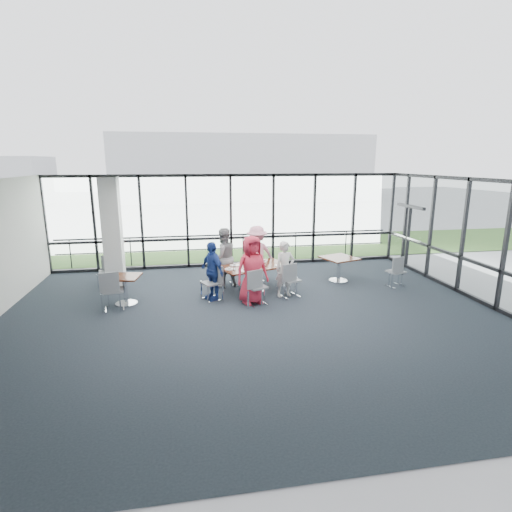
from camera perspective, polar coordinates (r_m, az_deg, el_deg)
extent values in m
cube|color=#1D252D|center=(9.53, -0.09, -8.96)|extent=(12.00, 10.00, 0.02)
cube|color=silver|center=(8.82, -0.10, 10.71)|extent=(12.00, 10.00, 0.04)
cube|color=silver|center=(4.46, 11.22, -13.74)|extent=(12.00, 0.10, 3.20)
cube|color=white|center=(13.91, -3.61, 5.05)|extent=(12.00, 0.10, 3.20)
cube|color=white|center=(11.65, 30.43, 1.58)|extent=(0.10, 10.00, 3.20)
cube|color=black|center=(14.74, 20.90, 2.50)|extent=(0.12, 1.60, 2.10)
cube|color=white|center=(12.04, -19.82, 2.97)|extent=(0.50, 0.50, 3.20)
cube|color=gray|center=(19.09, -5.20, 2.37)|extent=(80.00, 70.00, 0.02)
cube|color=#2B5320|center=(17.13, -4.64, 1.21)|extent=(80.00, 5.00, 0.01)
cube|color=silver|center=(41.06, -2.23, 12.53)|extent=(24.00, 10.00, 6.00)
cylinder|color=#2D2D33|center=(14.69, -3.81, 1.13)|extent=(12.00, 0.06, 0.06)
cube|color=#3B1810|center=(11.23, -0.26, -1.49)|extent=(2.14, 1.64, 0.04)
cylinder|color=silver|center=(11.33, -0.26, -3.32)|extent=(0.12, 0.12, 0.71)
cylinder|color=silver|center=(11.43, -0.26, -4.95)|extent=(0.56, 0.56, 0.03)
cube|color=#3B1810|center=(10.76, -18.29, -2.85)|extent=(0.86, 0.86, 0.04)
cylinder|color=silver|center=(10.86, -18.15, -4.75)|extent=(0.12, 0.12, 0.71)
cube|color=#3B1810|center=(12.45, 11.81, -0.29)|extent=(1.19, 1.19, 0.04)
cylinder|color=silver|center=(12.54, 11.72, -1.95)|extent=(0.12, 0.12, 0.71)
imported|color=red|center=(10.25, -0.59, -2.00)|extent=(0.99, 0.79, 1.78)
imported|color=silver|center=(10.83, 4.15, -1.88)|extent=(0.63, 0.51, 1.53)
imported|color=gray|center=(11.66, -4.72, -0.24)|extent=(0.97, 0.77, 1.75)
imported|color=pink|center=(12.06, 0.12, 0.25)|extent=(1.24, 0.89, 1.74)
imported|color=navy|center=(10.64, -6.29, -2.10)|extent=(0.90, 1.05, 1.57)
cylinder|color=white|center=(10.69, -1.67, -2.10)|extent=(0.28, 0.28, 0.01)
cylinder|color=white|center=(11.22, 3.45, -1.37)|extent=(0.29, 0.29, 0.01)
cylinder|color=white|center=(11.26, -3.07, -1.32)|extent=(0.28, 0.28, 0.01)
cylinder|color=white|center=(11.70, 0.90, -0.74)|extent=(0.23, 0.23, 0.01)
cylinder|color=white|center=(10.86, -3.79, -1.87)|extent=(0.28, 0.28, 0.01)
cylinder|color=white|center=(10.91, -1.04, -1.42)|extent=(0.07, 0.07, 0.15)
cylinder|color=white|center=(11.22, 1.20, -1.01)|extent=(0.07, 0.07, 0.15)
cylinder|color=white|center=(11.36, -0.77, -0.88)|extent=(0.06, 0.06, 0.13)
cylinder|color=white|center=(10.74, -3.12, -1.72)|extent=(0.07, 0.07, 0.13)
cube|color=white|center=(10.83, -0.02, -1.92)|extent=(0.34, 0.31, 0.00)
cube|color=white|center=(11.40, 4.04, -1.18)|extent=(0.30, 0.22, 0.00)
cube|color=white|center=(11.61, -0.43, -0.87)|extent=(0.37, 0.37, 0.00)
cube|color=black|center=(11.28, -0.48, -1.20)|extent=(0.10, 0.07, 0.04)
cylinder|color=#AA1E16|center=(11.24, -0.22, -0.89)|extent=(0.06, 0.06, 0.18)
cylinder|color=#196C1E|center=(11.21, -0.08, -0.88)|extent=(0.05, 0.05, 0.20)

